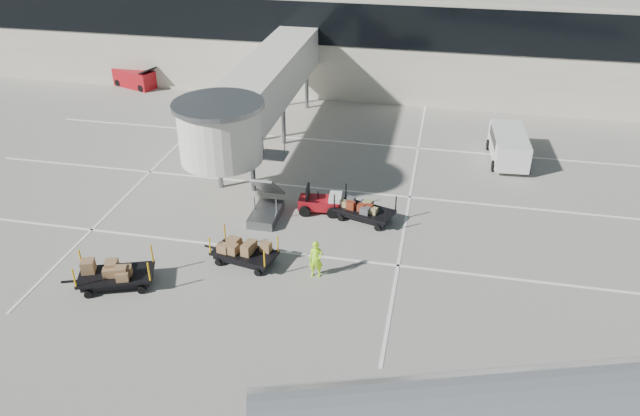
# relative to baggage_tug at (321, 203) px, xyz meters

# --- Properties ---
(ground) EXTENTS (140.00, 140.00, 0.00)m
(ground) POSITION_rel_baggage_tug_xyz_m (-1.34, -6.36, -0.55)
(ground) COLOR #ACA69A
(ground) RESTS_ON ground
(lane_markings) EXTENTS (40.00, 30.00, 0.02)m
(lane_markings) POSITION_rel_baggage_tug_xyz_m (-2.01, 2.98, -0.54)
(lane_markings) COLOR white
(lane_markings) RESTS_ON ground
(terminal) EXTENTS (64.00, 12.11, 15.20)m
(terminal) POSITION_rel_baggage_tug_xyz_m (-1.69, 23.58, 3.56)
(terminal) COLOR beige
(terminal) RESTS_ON ground
(jet_bridge) EXTENTS (5.70, 20.40, 6.03)m
(jet_bridge) POSITION_rel_baggage_tug_xyz_m (-5.31, 5.91, 3.73)
(jet_bridge) COLOR white
(jet_bridge) RESTS_ON ground
(baggage_tug) EXTENTS (2.40, 1.65, 1.51)m
(baggage_tug) POSITION_rel_baggage_tug_xyz_m (0.00, 0.00, 0.00)
(baggage_tug) COLOR maroon
(baggage_tug) RESTS_ON ground
(suitcase_cart) EXTENTS (3.86, 2.35, 1.48)m
(suitcase_cart) POSITION_rel_baggage_tug_xyz_m (2.34, -0.41, -0.00)
(suitcase_cart) COLOR black
(suitcase_cart) RESTS_ON ground
(box_cart_near) EXTENTS (3.81, 2.08, 1.46)m
(box_cart_near) POSITION_rel_baggage_tug_xyz_m (-2.67, -5.56, 0.03)
(box_cart_near) COLOR black
(box_cart_near) RESTS_ON ground
(box_cart_far) EXTENTS (4.12, 2.67, 1.59)m
(box_cart_far) POSITION_rel_baggage_tug_xyz_m (-7.72, -8.60, 0.07)
(box_cart_far) COLOR black
(box_cart_far) RESTS_ON ground
(ground_worker) EXTENTS (0.71, 0.50, 1.84)m
(ground_worker) POSITION_rel_baggage_tug_xyz_m (1.00, -5.96, 0.37)
(ground_worker) COLOR #A0F419
(ground_worker) RESTS_ON ground
(minivan) EXTENTS (2.47, 5.10, 1.88)m
(minivan) POSITION_rel_baggage_tug_xyz_m (10.30, 8.94, 0.58)
(minivan) COLOR silver
(minivan) RESTS_ON ground
(belt_loader) EXTENTS (4.22, 2.73, 1.91)m
(belt_loader) POSITION_rel_baggage_tug_xyz_m (-19.62, 17.63, 0.18)
(belt_loader) COLOR maroon
(belt_loader) RESTS_ON ground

